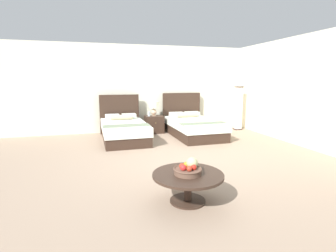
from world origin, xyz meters
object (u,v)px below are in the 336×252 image
bed_near_window (124,130)px  bed_near_corner (193,126)px  nightstand (154,124)px  table_lamp (154,107)px  vase (149,114)px  coffee_table (188,180)px  floor_lamp_corner (238,108)px  fruit_bowl (189,169)px

bed_near_window → bed_near_corner: bed_near_corner is taller
nightstand → table_lamp: (-0.00, 0.02, 0.55)m
table_lamp → vase: size_ratio=3.01×
nightstand → table_lamp: table_lamp is taller
coffee_table → table_lamp: bearing=83.0°
floor_lamp_corner → fruit_bowl: bearing=-127.1°
bed_near_window → bed_near_corner: size_ratio=0.94×
nightstand → vase: (-0.17, -0.04, 0.34)m
bed_near_corner → bed_near_window: bearing=-179.9°
bed_near_window → table_lamp: bearing=36.1°
bed_near_window → coffee_table: bearing=-83.7°
bed_near_corner → nightstand: bearing=144.6°
coffee_table → fruit_bowl: bearing=-75.7°
vase → floor_lamp_corner: size_ratio=0.10×
bed_near_window → table_lamp: 1.37m
nightstand → vase: vase is taller
coffee_table → floor_lamp_corner: bearing=52.9°
bed_near_corner → vase: size_ratio=15.27×
floor_lamp_corner → coffee_table: bearing=-127.1°
vase → coffee_table: size_ratio=0.15×
bed_near_corner → fruit_bowl: 4.31m
bed_near_window → floor_lamp_corner: (3.84, 0.51, 0.43)m
fruit_bowl → floor_lamp_corner: (3.40, 4.51, 0.24)m
vase → fruit_bowl: 4.70m
nightstand → floor_lamp_corner: bearing=-4.3°
table_lamp → floor_lamp_corner: floor_lamp_corner is taller
fruit_bowl → table_lamp: bearing=83.0°
bed_near_corner → fruit_bowl: (-1.60, -4.00, 0.19)m
table_lamp → vase: 0.27m
bed_near_window → vase: bearing=38.7°
bed_near_corner → coffee_table: bearing=-111.8°
table_lamp → coffee_table: (-0.58, -4.73, -0.51)m
table_lamp → fruit_bowl: 4.78m
table_lamp → nightstand: bearing=-90.0°
bed_near_corner → nightstand: 1.24m
bed_near_corner → floor_lamp_corner: (1.81, 0.51, 0.43)m
bed_near_corner → floor_lamp_corner: floor_lamp_corner is taller
nightstand → bed_near_corner: bearing=-35.4°
bed_near_corner → table_lamp: (-1.01, 0.74, 0.54)m
fruit_bowl → floor_lamp_corner: size_ratio=0.27×
nightstand → fruit_bowl: 4.76m
nightstand → bed_near_window: bearing=-144.7°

